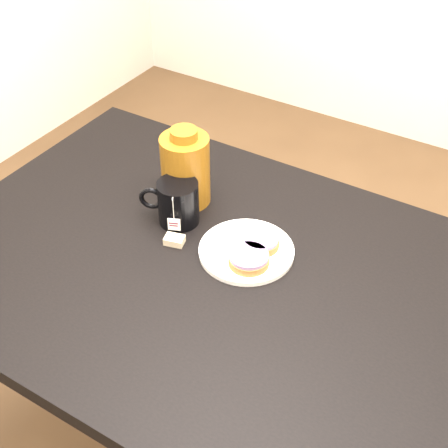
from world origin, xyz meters
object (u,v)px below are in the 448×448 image
object	(u,v)px
table	(230,301)
teabag_pouch	(174,240)
bagel_back	(260,241)
bagel_front	(249,259)
mug	(177,202)
plate	(246,250)
bagel_package	(185,169)

from	to	relation	value
table	teabag_pouch	bearing A→B (deg)	172.36
table	bagel_back	size ratio (longest dim) A/B	11.58
bagel_front	mug	bearing A→B (deg)	166.74
plate	bagel_package	xyz separation A→B (m)	(-0.23, 0.10, 0.09)
plate	teabag_pouch	distance (m)	0.17
plate	bagel_back	xyz separation A→B (m)	(0.02, 0.03, 0.02)
table	plate	size ratio (longest dim) A/B	6.42
plate	teabag_pouch	bearing A→B (deg)	-160.17
table	plate	distance (m)	0.12
mug	plate	bearing A→B (deg)	-27.87
plate	bagel_front	size ratio (longest dim) A/B	2.00
bagel_package	teabag_pouch	bearing A→B (deg)	-65.74
plate	bagel_package	bearing A→B (deg)	157.27
bagel_package	mug	bearing A→B (deg)	-70.16
table	teabag_pouch	size ratio (longest dim) A/B	31.11
table	teabag_pouch	distance (m)	0.19
bagel_back	teabag_pouch	world-z (taller)	bagel_back
teabag_pouch	bagel_back	bearing A→B (deg)	24.99
table	teabag_pouch	world-z (taller)	teabag_pouch
plate	mug	distance (m)	0.21
teabag_pouch	bagel_package	xyz separation A→B (m)	(-0.07, 0.15, 0.09)
table	bagel_front	xyz separation A→B (m)	(0.02, 0.04, 0.11)
table	bagel_front	bearing A→B (deg)	62.83
teabag_pouch	bagel_package	size ratio (longest dim) A/B	0.22
plate	mug	size ratio (longest dim) A/B	1.41
bagel_back	plate	bearing A→B (deg)	-128.39
mug	bagel_front	bearing A→B (deg)	-36.62
bagel_back	mug	size ratio (longest dim) A/B	0.78
table	bagel_package	bearing A→B (deg)	143.18
table	bagel_package	xyz separation A→B (m)	(-0.23, 0.18, 0.18)
table	bagel_front	distance (m)	0.12
bagel_back	bagel_front	bearing A→B (deg)	-84.50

